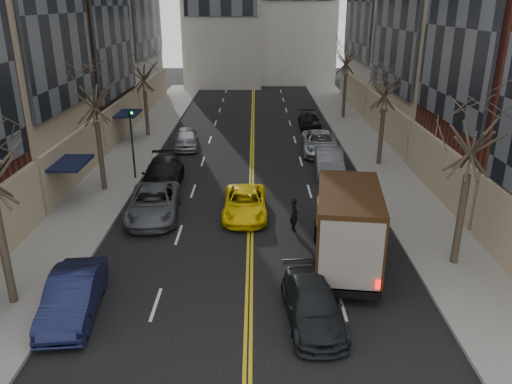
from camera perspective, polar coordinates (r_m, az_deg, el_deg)
sidewalk_left at (r=37.71m, az=-14.30°, el=3.97°), size 4.00×66.00×0.15m
sidewalk_right at (r=37.59m, az=13.43°, el=4.00°), size 4.00×66.00×0.15m
tree_lf_mid at (r=29.70m, az=-18.23°, el=12.07°), size 3.20×3.20×8.91m
tree_lf_far at (r=42.24m, az=-12.84°, el=14.13°), size 3.20×3.20×8.12m
tree_rt_near at (r=21.25m, az=23.89°, el=7.79°), size 3.20×3.20×8.71m
tree_rt_mid at (r=34.38m, az=14.70°, el=12.77°), size 3.20×3.20×8.32m
tree_rt_far at (r=48.91m, az=10.40°, el=16.00°), size 3.20×3.20×9.11m
traffic_signal at (r=31.92m, az=-14.01°, el=6.10°), size 0.29×0.26×4.70m
ups_truck at (r=21.29m, az=10.36°, el=-3.88°), size 3.37×6.89×3.63m
observer_sedan at (r=18.08m, az=6.50°, el=-12.70°), size 2.24×4.72×1.33m
taxi at (r=26.34m, az=-1.26°, el=-1.30°), size 2.28×4.92×1.36m
pedestrian at (r=24.61m, az=4.38°, el=-2.57°), size 0.53×0.70×1.71m
parked_lf_b at (r=19.40m, az=-20.18°, el=-11.07°), size 2.08×4.83×1.55m
parked_lf_c at (r=26.69m, az=-11.63°, el=-1.25°), size 2.97×5.71×1.54m
parked_lf_d at (r=30.80m, az=-10.63°, el=1.95°), size 2.56×5.76×1.64m
parked_lf_e at (r=39.20m, az=-7.96°, el=6.10°), size 2.17×4.61×1.52m
parked_rt_a at (r=33.22m, az=8.34°, el=3.48°), size 2.04×5.06×1.64m
parked_rt_b at (r=37.76m, az=7.35°, el=5.61°), size 2.94×5.82×1.58m
parked_rt_c at (r=45.45m, az=6.12°, el=8.07°), size 1.80×4.42×1.28m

